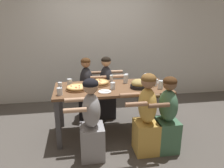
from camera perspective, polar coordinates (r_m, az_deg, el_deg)
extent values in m
plane|color=#514C47|center=(3.79, 0.00, -12.34)|extent=(18.00, 18.00, 0.00)
cube|color=silver|center=(4.92, -3.20, 14.05)|extent=(10.00, 0.06, 3.20)
cube|color=brown|center=(3.48, 0.00, -1.10)|extent=(1.81, 0.82, 0.04)
cube|color=#4C4C51|center=(3.28, -13.90, -10.38)|extent=(0.07, 0.07, 0.76)
cube|color=#4C4C51|center=(3.55, 14.67, -8.25)|extent=(0.07, 0.07, 0.76)
cube|color=#4C4C51|center=(3.91, -13.20, -5.68)|extent=(0.07, 0.07, 0.76)
cube|color=#4C4C51|center=(4.14, 10.83, -4.23)|extent=(0.07, 0.07, 0.76)
cylinder|color=brown|center=(3.39, -9.16, -1.28)|extent=(0.35, 0.35, 0.02)
torus|color=tan|center=(3.38, -9.18, -0.80)|extent=(0.32, 0.32, 0.03)
cylinder|color=#E5C675|center=(3.38, -9.18, -0.90)|extent=(0.27, 0.27, 0.03)
cylinder|color=#C6422D|center=(3.41, -10.63, -0.53)|extent=(0.02, 0.02, 0.01)
cylinder|color=#C6422D|center=(3.31, -9.26, -0.97)|extent=(0.02, 0.02, 0.01)
cylinder|color=#C6422D|center=(3.40, -8.52, -0.46)|extent=(0.02, 0.02, 0.01)
cylinder|color=#C6422D|center=(3.33, -9.42, -0.86)|extent=(0.02, 0.02, 0.01)
cylinder|color=#C6422D|center=(3.31, -8.52, -0.97)|extent=(0.02, 0.02, 0.01)
cylinder|color=brown|center=(3.60, -3.36, 0.03)|extent=(0.35, 0.35, 0.02)
torus|color=tan|center=(3.59, -3.37, 0.53)|extent=(0.32, 0.32, 0.04)
cylinder|color=#E5C675|center=(3.60, -3.37, 0.42)|extent=(0.27, 0.27, 0.03)
cylinder|color=#C6422D|center=(3.49, -3.08, 0.25)|extent=(0.02, 0.02, 0.01)
cylinder|color=#C6422D|center=(3.61, -2.88, 0.80)|extent=(0.02, 0.02, 0.01)
cylinder|color=#C6422D|center=(3.66, -4.35, 1.03)|extent=(0.02, 0.02, 0.01)
cylinder|color=#C6422D|center=(3.62, -3.83, 0.83)|extent=(0.02, 0.02, 0.01)
cylinder|color=#C6422D|center=(3.62, -3.25, 0.87)|extent=(0.02, 0.02, 0.01)
cylinder|color=#C6422D|center=(3.69, -3.36, 1.17)|extent=(0.02, 0.02, 0.01)
cylinder|color=#C6422D|center=(3.51, -3.42, 0.32)|extent=(0.02, 0.02, 0.01)
cylinder|color=black|center=(3.44, 6.95, -0.63)|extent=(0.26, 0.26, 0.05)
cylinder|color=black|center=(3.50, 9.97, -0.28)|extent=(0.12, 0.02, 0.02)
ellipsoid|color=tan|center=(3.43, 6.98, 0.21)|extent=(0.23, 0.23, 0.13)
cylinder|color=white|center=(3.24, -1.90, -2.00)|extent=(0.19, 0.19, 0.01)
cube|color=#B7B7BC|center=(3.24, -1.91, -1.85)|extent=(0.13, 0.07, 0.01)
cylinder|color=white|center=(3.76, 10.83, 0.44)|extent=(0.21, 0.21, 0.01)
cube|color=#B7B7BC|center=(3.76, 10.83, 0.57)|extent=(0.08, 0.14, 0.01)
cylinder|color=silver|center=(3.19, -13.52, -1.91)|extent=(0.08, 0.08, 0.11)
cylinder|color=#1EA8DB|center=(3.19, -13.50, -2.16)|extent=(0.07, 0.07, 0.08)
cylinder|color=black|center=(3.18, -13.21, -1.67)|extent=(0.00, 0.02, 0.13)
cylinder|color=silver|center=(3.74, -0.16, 1.48)|extent=(0.06, 0.06, 0.12)
cylinder|color=silver|center=(3.39, -13.39, -0.59)|extent=(0.06, 0.06, 0.12)
cylinder|color=black|center=(3.40, -13.36, -1.01)|extent=(0.06, 0.06, 0.07)
cylinder|color=silver|center=(3.58, -11.03, 0.43)|extent=(0.08, 0.08, 0.11)
cylinder|color=black|center=(3.59, -11.01, 0.09)|extent=(0.07, 0.07, 0.07)
cylinder|color=silver|center=(3.67, 3.59, 1.35)|extent=(0.08, 0.08, 0.14)
cylinder|color=silver|center=(3.68, 3.58, 0.91)|extent=(0.07, 0.07, 0.09)
cylinder|color=silver|center=(3.90, 8.86, 1.92)|extent=(0.06, 0.06, 0.11)
cylinder|color=black|center=(3.91, 8.85, 1.75)|extent=(0.06, 0.06, 0.09)
cylinder|color=silver|center=(3.45, 12.60, -0.17)|extent=(0.08, 0.08, 0.13)
cylinder|color=black|center=(3.46, 12.58, -0.46)|extent=(0.07, 0.07, 0.09)
cylinder|color=silver|center=(3.59, 11.34, 0.40)|extent=(0.07, 0.07, 0.11)
cylinder|color=silver|center=(3.60, 11.31, -0.01)|extent=(0.06, 0.06, 0.05)
cylinder|color=silver|center=(3.80, 3.79, 1.77)|extent=(0.06, 0.06, 0.12)
cylinder|color=black|center=(3.81, 3.78, 1.41)|extent=(0.05, 0.05, 0.07)
cylinder|color=silver|center=(3.35, 0.21, -0.48)|extent=(0.08, 0.08, 0.11)
cylinder|color=silver|center=(3.36, 0.21, -0.89)|extent=(0.07, 0.07, 0.06)
cube|color=#477556|center=(3.33, 13.86, -12.79)|extent=(0.32, 0.34, 0.47)
ellipsoid|color=#477556|center=(3.13, 14.46, -5.44)|extent=(0.24, 0.36, 0.45)
sphere|color=brown|center=(3.02, 14.90, 0.09)|extent=(0.19, 0.19, 0.19)
ellipsoid|color=#422814|center=(3.01, 14.95, 0.68)|extent=(0.19, 0.19, 0.13)
cylinder|color=brown|center=(2.87, 12.15, -5.48)|extent=(0.28, 0.06, 0.06)
cylinder|color=brown|center=(3.17, 9.94, -3.15)|extent=(0.28, 0.06, 0.06)
cube|color=#99999E|center=(3.10, -5.19, -14.74)|extent=(0.32, 0.34, 0.47)
ellipsoid|color=#99999E|center=(2.88, -5.44, -6.82)|extent=(0.24, 0.36, 0.46)
sphere|color=tan|center=(2.76, -5.63, -0.63)|extent=(0.20, 0.20, 0.20)
ellipsoid|color=black|center=(2.75, -5.65, 0.06)|extent=(0.20, 0.20, 0.14)
cylinder|color=tan|center=(2.68, -9.64, -6.78)|extent=(0.28, 0.06, 0.06)
cylinder|color=tan|center=(3.00, -9.67, -4.14)|extent=(0.28, 0.06, 0.06)
cube|color=#232328|center=(4.22, -6.49, -5.72)|extent=(0.32, 0.34, 0.47)
ellipsoid|color=#232328|center=(4.05, -6.72, 0.76)|extent=(0.24, 0.36, 0.52)
sphere|color=#9E7051|center=(3.97, -6.90, 5.53)|extent=(0.18, 0.18, 0.18)
ellipsoid|color=#422814|center=(3.96, -6.91, 5.97)|extent=(0.18, 0.18, 0.12)
cylinder|color=#9E7051|center=(4.20, -4.09, 2.94)|extent=(0.28, 0.06, 0.06)
cylinder|color=#9E7051|center=(3.87, -3.60, 1.71)|extent=(0.28, 0.06, 0.06)
cube|color=gold|center=(3.23, 8.80, -13.46)|extent=(0.32, 0.34, 0.47)
ellipsoid|color=gold|center=(3.01, 9.22, -5.51)|extent=(0.24, 0.36, 0.50)
sphere|color=#9E7051|center=(2.90, 9.54, 0.75)|extent=(0.20, 0.20, 0.20)
ellipsoid|color=brown|center=(2.89, 9.57, 1.41)|extent=(0.20, 0.20, 0.14)
cylinder|color=#9E7051|center=(2.77, 6.36, -5.29)|extent=(0.28, 0.06, 0.06)
cylinder|color=#9E7051|center=(3.07, 4.65, -2.88)|extent=(0.28, 0.06, 0.06)
cube|color=#232328|center=(4.25, -1.47, -5.44)|extent=(0.32, 0.34, 0.47)
ellipsoid|color=#232328|center=(4.08, -1.53, 1.05)|extent=(0.24, 0.36, 0.53)
sphere|color=tan|center=(4.00, -1.56, 5.85)|extent=(0.18, 0.18, 0.18)
ellipsoid|color=black|center=(3.99, -1.57, 6.28)|extent=(0.18, 0.18, 0.12)
cylinder|color=tan|center=(4.25, 0.90, 3.23)|extent=(0.28, 0.06, 0.06)
cylinder|color=tan|center=(3.92, 1.79, 2.03)|extent=(0.28, 0.06, 0.06)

